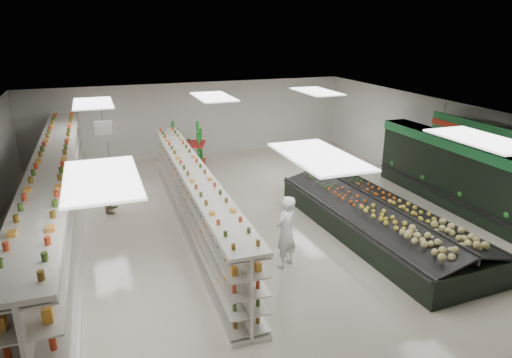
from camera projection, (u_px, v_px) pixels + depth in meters
name	position (u px, v px, depth m)	size (l,w,h in m)	color
floor	(251.00, 224.00, 13.38)	(16.00, 16.00, 0.00)	beige
ceiling	(251.00, 117.00, 12.34)	(14.00, 16.00, 0.02)	white
wall_back	(192.00, 119.00, 19.99)	(14.00, 0.02, 3.20)	silver
wall_front	(459.00, 358.00, 5.73)	(14.00, 0.02, 3.20)	silver
wall_right	(451.00, 151.00, 15.09)	(0.02, 16.00, 3.20)	silver
produce_wall_case	(472.00, 176.00, 13.72)	(0.93, 8.00, 2.20)	black
aisle_sign_near	(110.00, 167.00, 9.49)	(0.52, 0.06, 0.75)	white
aisle_sign_far	(103.00, 128.00, 13.06)	(0.52, 0.06, 0.75)	white
hortifruti_banner	(472.00, 131.00, 13.18)	(0.12, 3.20, 0.95)	#1C6C33
gondola_left	(59.00, 204.00, 12.04)	(1.13, 13.43, 2.33)	silver
gondola_center	(194.00, 202.00, 12.81)	(0.99, 10.53, 1.82)	silver
produce_island	(377.00, 218.00, 12.62)	(2.81, 7.06, 1.04)	black
soda_endcap	(188.00, 146.00, 18.65)	(1.62, 1.37, 1.75)	red
shopper_main	(286.00, 232.00, 10.82)	(0.66, 0.43, 1.80)	silver
shopper_background	(112.00, 185.00, 14.15)	(0.81, 0.50, 1.66)	#92735A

